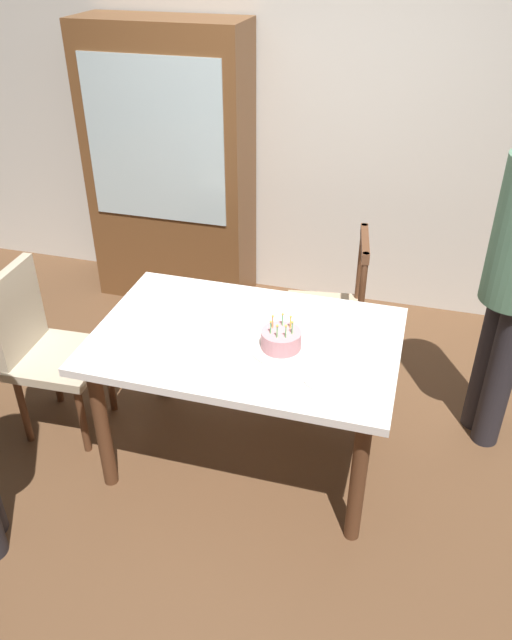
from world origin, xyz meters
TOP-DOWN VIEW (x-y plane):
  - ground at (0.00, 0.00)m, footprint 6.40×6.40m
  - back_wall at (0.00, 1.85)m, footprint 6.40×0.10m
  - dining_table at (0.00, 0.00)m, footprint 1.42×0.92m
  - birthday_cake at (0.18, -0.05)m, footprint 0.28×0.28m
  - plate_near_celebrant at (-0.39, -0.21)m, footprint 0.22×0.22m
  - plate_far_side at (-0.07, 0.21)m, footprint 0.22×0.22m
  - plate_near_guest at (0.43, -0.21)m, footprint 0.22×0.22m
  - fork_near_celebrant at (-0.55, -0.19)m, footprint 0.18×0.05m
  - fork_far_side at (-0.23, 0.20)m, footprint 0.18×0.02m
  - fork_near_guest at (0.27, -0.23)m, footprint 0.18×0.04m
  - chair_spindle_back at (0.27, 0.78)m, footprint 0.50×0.50m
  - chair_upholstered at (-1.10, -0.03)m, footprint 0.46×0.46m
  - china_cabinet at (-1.00, 1.56)m, footprint 1.10×0.45m

SIDE VIEW (x-z plane):
  - ground at x=0.00m, z-range 0.00..0.00m
  - chair_spindle_back at x=0.27m, z-range -0.02..0.93m
  - chair_upholstered at x=-1.10m, z-range 0.06..1.01m
  - dining_table at x=0.00m, z-range 0.28..1.04m
  - fork_near_celebrant at x=-0.55m, z-range 0.76..0.77m
  - fork_far_side at x=-0.23m, z-range 0.76..0.77m
  - fork_near_guest at x=0.27m, z-range 0.76..0.77m
  - plate_near_celebrant at x=-0.39m, z-range 0.76..0.77m
  - plate_far_side at x=-0.07m, z-range 0.76..0.77m
  - plate_near_guest at x=0.43m, z-range 0.76..0.77m
  - birthday_cake at x=0.18m, z-range 0.72..0.88m
  - china_cabinet at x=-1.00m, z-range 0.00..1.90m
  - back_wall at x=0.00m, z-range 0.00..2.60m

